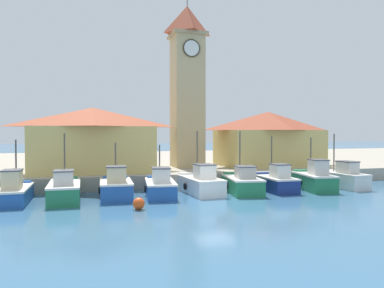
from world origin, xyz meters
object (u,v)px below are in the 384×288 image
object	(u,v)px
fishing_boat_center	(200,183)
clock_tower	(187,82)
fishing_boat_left_inner	(116,187)
fishing_boat_right_outer	(314,179)
mooring_buoy	(139,204)
fishing_boat_left_outer	(64,190)
fishing_boat_mid_right	(242,183)
fishing_boat_far_left	(14,192)
fishing_boat_far_right	(340,178)
warehouse_left	(93,139)
warehouse_right	(268,138)
fishing_boat_mid_left	(160,186)
fishing_boat_right_inner	(275,182)

from	to	relation	value
fishing_boat_center	clock_tower	xyz separation A→B (m)	(1.72, 9.68, 8.72)
fishing_boat_left_inner	fishing_boat_right_outer	xyz separation A→B (m)	(15.12, -0.52, 0.06)
fishing_boat_left_inner	fishing_boat_right_outer	bearing A→B (deg)	-1.98
mooring_buoy	fishing_boat_right_outer	bearing A→B (deg)	14.47
fishing_boat_left_outer	fishing_boat_right_outer	xyz separation A→B (m)	(18.42, -0.47, 0.09)
clock_tower	mooring_buoy	size ratio (longest dim) A/B	24.89
fishing_boat_left_inner	fishing_boat_mid_right	world-z (taller)	fishing_boat_mid_right
clock_tower	fishing_boat_left_inner	bearing A→B (deg)	-128.00
fishing_boat_far_left	fishing_boat_left_outer	size ratio (longest dim) A/B	0.93
fishing_boat_center	fishing_boat_far_right	bearing A→B (deg)	-0.57
fishing_boat_left_outer	warehouse_left	distance (m)	8.70
fishing_boat_right_outer	warehouse_right	xyz separation A→B (m)	(1.10, 9.60, 3.11)
fishing_boat_right_outer	warehouse_right	world-z (taller)	warehouse_right
fishing_boat_mid_left	warehouse_right	distance (m)	16.43
clock_tower	warehouse_right	bearing A→B (deg)	-6.56
fishing_boat_left_inner	fishing_boat_mid_left	xyz separation A→B (m)	(3.02, -0.16, -0.05)
fishing_boat_left_inner	warehouse_left	bearing A→B (deg)	99.29
clock_tower	warehouse_left	size ratio (longest dim) A/B	1.68
fishing_boat_center	fishing_boat_right_outer	world-z (taller)	fishing_boat_center
fishing_boat_far_left	fishing_boat_right_outer	size ratio (longest dim) A/B	1.03
fishing_boat_mid_left	clock_tower	distance (m)	14.29
fishing_boat_left_outer	fishing_boat_mid_right	xyz separation A→B (m)	(12.49, -0.15, -0.01)
fishing_boat_left_outer	fishing_boat_mid_left	distance (m)	6.32
fishing_boat_left_inner	fishing_boat_right_inner	xyz separation A→B (m)	(11.96, -0.14, -0.04)
fishing_boat_left_outer	fishing_boat_center	size ratio (longest dim) A/B	1.03
fishing_boat_left_outer	fishing_boat_far_right	distance (m)	21.40
fishing_boat_mid_left	warehouse_right	xyz separation A→B (m)	(13.20, 9.24, 3.22)
fishing_boat_far_left	mooring_buoy	bearing A→B (deg)	-30.74
fishing_boat_right_inner	fishing_boat_right_outer	distance (m)	3.19
fishing_boat_mid_right	warehouse_right	world-z (taller)	warehouse_right
fishing_boat_left_inner	mooring_buoy	bearing A→B (deg)	-77.47
warehouse_left	mooring_buoy	distance (m)	12.68
fishing_boat_far_right	fishing_boat_right_inner	bearing A→B (deg)	-176.38
fishing_boat_right_outer	fishing_boat_far_right	bearing A→B (deg)	14.54
fishing_boat_center	mooring_buoy	distance (m)	6.92
fishing_boat_mid_right	warehouse_right	size ratio (longest dim) A/B	0.51
fishing_boat_left_outer	fishing_boat_left_inner	distance (m)	3.30
clock_tower	mooring_buoy	xyz separation A→B (m)	(-6.92, -14.23, -9.14)
fishing_boat_mid_left	fishing_boat_mid_right	world-z (taller)	fishing_boat_mid_right
fishing_boat_right_inner	mooring_buoy	bearing A→B (deg)	-159.85
warehouse_left	mooring_buoy	size ratio (longest dim) A/B	14.85
fishing_boat_center	clock_tower	distance (m)	13.14
fishing_boat_far_left	fishing_boat_mid_left	world-z (taller)	fishing_boat_far_left
fishing_boat_far_left	fishing_boat_mid_right	world-z (taller)	fishing_boat_mid_right
fishing_boat_far_left	warehouse_right	size ratio (longest dim) A/B	0.48
warehouse_right	mooring_buoy	bearing A→B (deg)	-139.05
fishing_boat_left_outer	warehouse_left	bearing A→B (deg)	75.45
fishing_boat_right_outer	mooring_buoy	bearing A→B (deg)	-165.53
warehouse_left	fishing_boat_left_outer	bearing A→B (deg)	-104.55
fishing_boat_right_outer	fishing_boat_far_right	distance (m)	3.07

